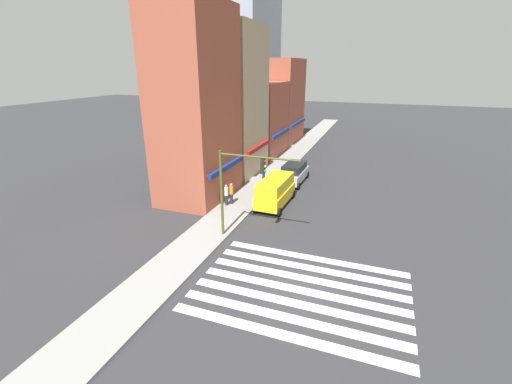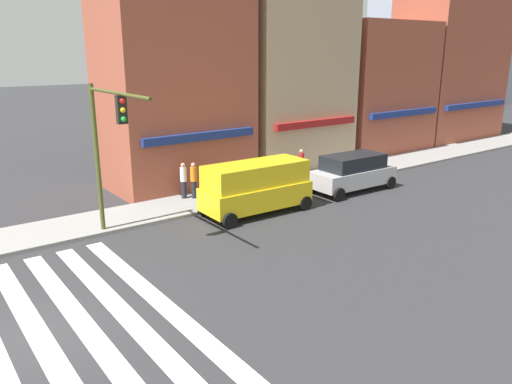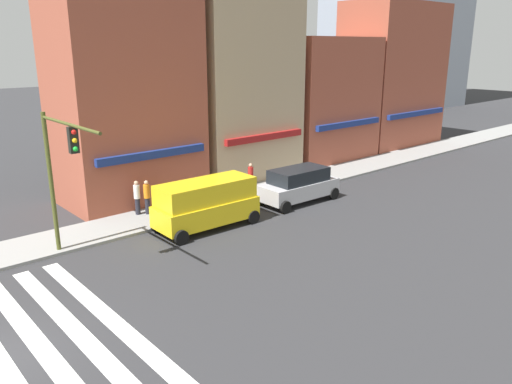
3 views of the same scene
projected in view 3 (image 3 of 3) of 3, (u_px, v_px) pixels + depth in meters
name	position (u px, v px, depth m)	size (l,w,h in m)	color
storefront_row	(282.00, 74.00, 34.41)	(33.50, 5.30, 15.61)	#9E4C38
traffic_signal	(60.00, 163.00, 19.13)	(0.32, 5.27, 5.96)	#474C1E
van_yellow	(206.00, 203.00, 23.71)	(5.05, 2.22, 2.34)	yellow
suv_silver	(299.00, 184.00, 27.77)	(4.74, 2.12, 1.94)	#B7B7BC
pedestrian_orange_vest	(147.00, 197.00, 25.39)	(0.32, 0.32, 1.77)	#23232D
pedestrian_white_shirt	(137.00, 197.00, 25.32)	(0.32, 0.32, 1.77)	#23232D
pedestrian_red_jacket	(251.00, 178.00, 29.06)	(0.32, 0.32, 1.77)	#23232D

